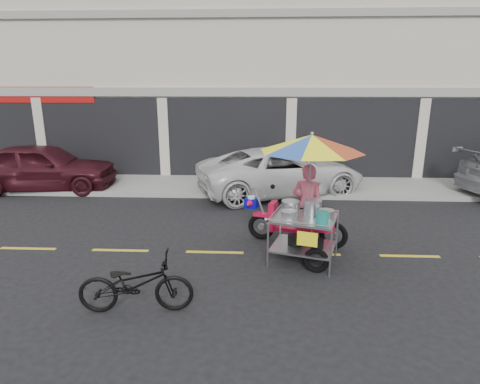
{
  "coord_description": "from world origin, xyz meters",
  "views": [
    {
      "loc": [
        -1.1,
        -7.69,
        3.43
      ],
      "look_at": [
        -1.5,
        0.6,
        1.15
      ],
      "focal_mm": 30.0,
      "sensor_mm": 36.0,
      "label": 1
    }
  ],
  "objects_px": {
    "maroon_sedan": "(43,167)",
    "food_vendor_rig": "(308,178)",
    "white_pickup": "(281,171)",
    "near_bicycle": "(136,284)"
  },
  "relations": [
    {
      "from": "maroon_sedan",
      "to": "food_vendor_rig",
      "type": "xyz_separation_m",
      "value": [
        7.96,
        -4.7,
        0.83
      ]
    },
    {
      "from": "white_pickup",
      "to": "food_vendor_rig",
      "type": "relative_size",
      "value": 2.04
    },
    {
      "from": "near_bicycle",
      "to": "food_vendor_rig",
      "type": "relative_size",
      "value": 0.68
    },
    {
      "from": "near_bicycle",
      "to": "maroon_sedan",
      "type": "bearing_deg",
      "value": 31.05
    },
    {
      "from": "white_pickup",
      "to": "food_vendor_rig",
      "type": "bearing_deg",
      "value": 162.31
    },
    {
      "from": "near_bicycle",
      "to": "food_vendor_rig",
      "type": "height_order",
      "value": "food_vendor_rig"
    },
    {
      "from": "near_bicycle",
      "to": "white_pickup",
      "type": "bearing_deg",
      "value": -25.73
    },
    {
      "from": "maroon_sedan",
      "to": "near_bicycle",
      "type": "distance_m",
      "value": 8.66
    },
    {
      "from": "white_pickup",
      "to": "near_bicycle",
      "type": "bearing_deg",
      "value": 138.86
    },
    {
      "from": "white_pickup",
      "to": "food_vendor_rig",
      "type": "height_order",
      "value": "food_vendor_rig"
    }
  ]
}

